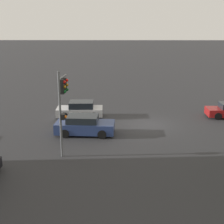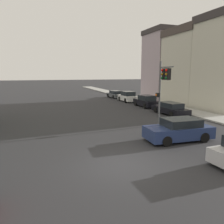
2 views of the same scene
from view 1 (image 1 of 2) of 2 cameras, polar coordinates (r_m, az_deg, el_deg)
ground_plane at (r=26.31m, az=6.83°, el=-2.31°), size 300.00×300.00×0.00m
traffic_signal at (r=19.64m, az=-9.03°, el=2.81°), size 0.52×2.12×5.42m
crossing_car_1 at (r=23.75m, az=-5.04°, el=-2.45°), size 4.52×2.18×1.48m
crossing_car_2 at (r=28.22m, az=-5.84°, el=0.42°), size 4.16×2.05×1.45m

